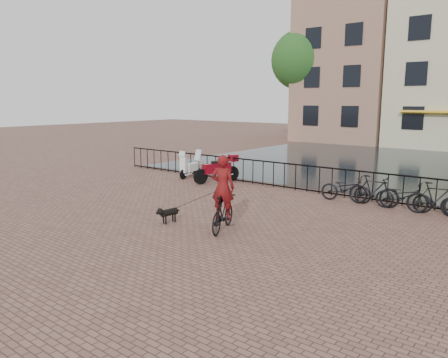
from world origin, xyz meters
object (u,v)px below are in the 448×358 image
Objects in this scene: cyclist at (223,198)px; scooter at (190,163)px; dog at (169,214)px; motorcycle at (217,165)px.

scooter is (-6.31, 5.45, -0.27)m from cyclist.
dog is 0.35× the size of motorcycle.
motorcycle is at bearing -16.19° from scooter.
scooter is at bearing -168.60° from motorcycle.
dog is 0.53× the size of scooter.
cyclist is 6.96m from motorcycle.
scooter is (-4.65, 5.80, 0.39)m from dog.
dog is 7.45m from scooter.
cyclist is at bearing -50.11° from scooter.
motorcycle is (-4.58, 5.24, -0.17)m from cyclist.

